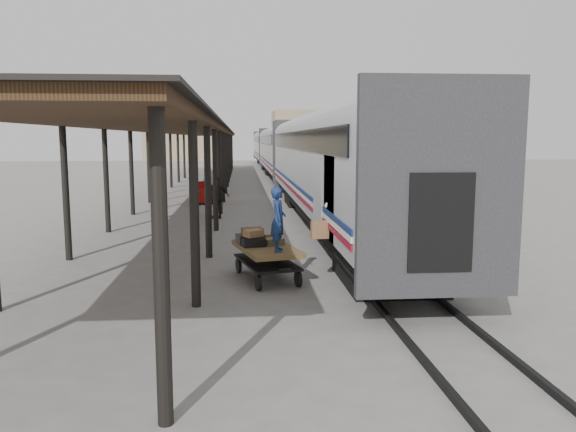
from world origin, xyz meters
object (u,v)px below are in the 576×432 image
(baggage_cart, at_px, (267,254))
(luggage_tug, at_px, (205,194))
(porter, at_px, (278,219))
(pedestrian, at_px, (217,197))

(baggage_cart, relative_size, luggage_tug, 1.77)
(luggage_tug, height_order, porter, porter)
(luggage_tug, relative_size, porter, 0.96)
(porter, height_order, pedestrian, porter)
(porter, distance_m, pedestrian, 11.95)
(porter, relative_size, pedestrian, 0.79)
(baggage_cart, xyz_separation_m, pedestrian, (-1.70, 11.13, 0.33))
(baggage_cart, bearing_deg, porter, -83.08)
(baggage_cart, height_order, porter, porter)
(baggage_cart, height_order, luggage_tug, luggage_tug)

